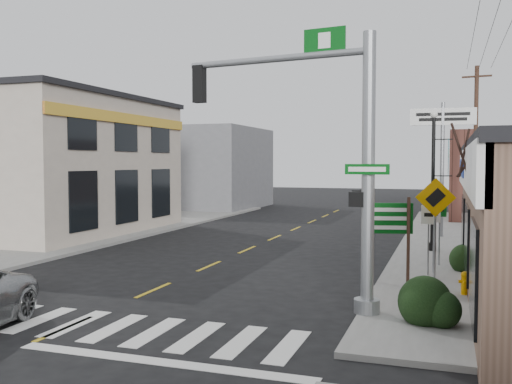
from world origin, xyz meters
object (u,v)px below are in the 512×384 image
(fire_hydrant, at_px, (465,282))
(utility_pole_far, at_px, (475,145))
(traffic_signal_pole, at_px, (334,143))
(dance_center_sign, at_px, (443,135))
(lamp_post, at_px, (435,170))
(guide_sign, at_px, (388,226))
(bare_tree, at_px, (487,138))

(fire_hydrant, bearing_deg, utility_pole_far, 86.98)
(traffic_signal_pole, distance_m, dance_center_sign, 15.30)
(lamp_post, xyz_separation_m, utility_pole_far, (1.87, 9.08, 1.22))
(guide_sign, height_order, bare_tree, bare_tree)
(fire_hydrant, bearing_deg, traffic_signal_pole, -138.13)
(utility_pole_far, bearing_deg, dance_center_sign, -102.76)
(traffic_signal_pole, xyz_separation_m, dance_center_sign, (2.26, 15.11, 0.83))
(fire_hydrant, relative_size, lamp_post, 0.11)
(dance_center_sign, bearing_deg, traffic_signal_pole, -102.13)
(guide_sign, bearing_deg, lamp_post, 67.05)
(fire_hydrant, height_order, lamp_post, lamp_post)
(fire_hydrant, xyz_separation_m, bare_tree, (0.47, -0.46, 3.82))
(bare_tree, height_order, utility_pole_far, utility_pole_far)
(guide_sign, height_order, lamp_post, lamp_post)
(traffic_signal_pole, xyz_separation_m, lamp_post, (2.04, 10.41, -0.77))
(fire_hydrant, height_order, utility_pole_far, utility_pole_far)
(utility_pole_far, bearing_deg, traffic_signal_pole, -93.56)
(lamp_post, xyz_separation_m, dance_center_sign, (0.22, 4.69, 1.60))
(bare_tree, xyz_separation_m, utility_pole_far, (0.42, 17.24, 0.29))
(utility_pole_far, bearing_deg, bare_tree, -83.61)
(dance_center_sign, height_order, bare_tree, dance_center_sign)
(guide_sign, height_order, fire_hydrant, guide_sign)
(lamp_post, bearing_deg, fire_hydrant, -88.17)
(lamp_post, distance_m, bare_tree, 8.34)
(lamp_post, xyz_separation_m, bare_tree, (1.45, -8.16, 0.93))
(traffic_signal_pole, relative_size, fire_hydrant, 10.77)
(fire_hydrant, distance_m, dance_center_sign, 13.21)
(fire_hydrant, relative_size, dance_center_sign, 0.10)
(dance_center_sign, xyz_separation_m, utility_pole_far, (1.64, 4.39, -0.38))
(utility_pole_far, bearing_deg, guide_sign, -92.99)
(guide_sign, bearing_deg, bare_tree, -42.36)
(fire_hydrant, bearing_deg, bare_tree, -44.46)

